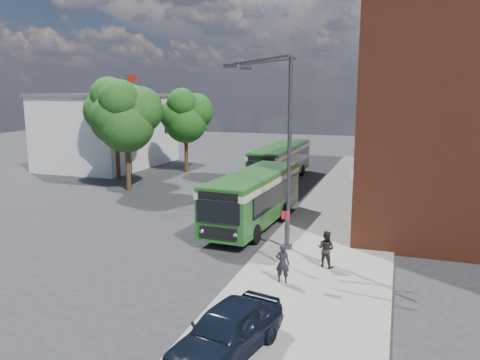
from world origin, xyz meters
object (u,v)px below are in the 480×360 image
(bus_front, at_px, (254,194))
(bus_rear, at_px, (281,160))
(street_lamp, at_px, (282,151))
(parked_car, at_px, (227,331))

(bus_front, bearing_deg, bus_rear, 97.59)
(street_lamp, height_order, parked_car, street_lamp)
(parked_car, bearing_deg, street_lamp, 108.04)
(bus_front, distance_m, parked_car, 13.53)
(parked_car, bearing_deg, bus_front, 116.90)
(street_lamp, bearing_deg, bus_front, 123.65)
(bus_rear, bearing_deg, parked_car, -79.30)
(bus_rear, bearing_deg, bus_front, -82.41)
(bus_front, xyz_separation_m, parked_car, (3.24, -13.10, -0.95))
(street_lamp, distance_m, bus_rear, 18.12)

